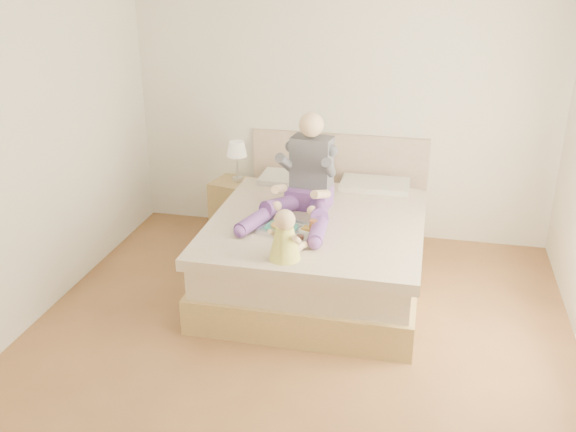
% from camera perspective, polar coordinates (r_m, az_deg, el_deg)
% --- Properties ---
extents(room, '(4.02, 4.22, 2.71)m').
position_cam_1_polar(room, '(4.04, 1.74, 6.43)').
color(room, brown).
rests_on(room, ground).
extents(bed, '(1.70, 2.18, 1.00)m').
position_cam_1_polar(bed, '(5.48, 2.91, -2.38)').
color(bed, '#A0824A').
rests_on(bed, ground).
extents(nightstand, '(0.49, 0.46, 0.51)m').
position_cam_1_polar(nightstand, '(6.43, -4.68, 0.93)').
color(nightstand, '#A0824A').
rests_on(nightstand, ground).
extents(lamp, '(0.19, 0.19, 0.40)m').
position_cam_1_polar(lamp, '(6.26, -4.56, 5.76)').
color(lamp, silver).
rests_on(lamp, nightstand).
extents(adult, '(0.70, 1.04, 0.83)m').
position_cam_1_polar(adult, '(5.26, 1.51, 2.87)').
color(adult, '#5A327F').
rests_on(adult, bed).
extents(tray, '(0.51, 0.46, 0.12)m').
position_cam_1_polar(tray, '(4.96, 0.27, -1.10)').
color(tray, silver).
rests_on(tray, bed).
extents(baby, '(0.26, 0.34, 0.37)m').
position_cam_1_polar(baby, '(4.49, -0.23, -2.04)').
color(baby, '#DCDA45').
rests_on(baby, bed).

